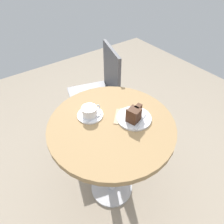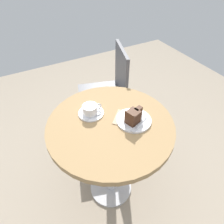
{
  "view_description": "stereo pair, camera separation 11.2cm",
  "coord_description": "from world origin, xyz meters",
  "px_view_note": "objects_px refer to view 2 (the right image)",
  "views": [
    {
      "loc": [
        -0.46,
        -0.64,
        1.52
      ],
      "look_at": [
        0.03,
        0.04,
        0.77
      ],
      "focal_mm": 32.0,
      "sensor_mm": 36.0,
      "label": 1
    },
    {
      "loc": [
        -0.37,
        -0.7,
        1.52
      ],
      "look_at": [
        0.03,
        0.04,
        0.77
      ],
      "focal_mm": 32.0,
      "sensor_mm": 36.0,
      "label": 2
    }
  ],
  "objects_px": {
    "cafe_chair": "(110,88)",
    "cake_plate": "(134,120)",
    "cake_slice": "(133,116)",
    "napkin": "(127,119)",
    "fork": "(138,126)",
    "saucer": "(91,113)",
    "teaspoon": "(91,118)",
    "coffee_cup": "(90,109)"
  },
  "relations": [
    {
      "from": "cake_plate",
      "to": "fork",
      "type": "bearing_deg",
      "value": -103.37
    },
    {
      "from": "saucer",
      "to": "coffee_cup",
      "type": "height_order",
      "value": "coffee_cup"
    },
    {
      "from": "saucer",
      "to": "napkin",
      "type": "bearing_deg",
      "value": -41.09
    },
    {
      "from": "cake_slice",
      "to": "fork",
      "type": "distance_m",
      "value": 0.06
    },
    {
      "from": "coffee_cup",
      "to": "cake_plate",
      "type": "xyz_separation_m",
      "value": [
        0.19,
        -0.17,
        -0.03
      ]
    },
    {
      "from": "cake_slice",
      "to": "cafe_chair",
      "type": "height_order",
      "value": "cafe_chair"
    },
    {
      "from": "teaspoon",
      "to": "saucer",
      "type": "bearing_deg",
      "value": -117.05
    },
    {
      "from": "cake_slice",
      "to": "fork",
      "type": "bearing_deg",
      "value": -89.34
    },
    {
      "from": "saucer",
      "to": "coffee_cup",
      "type": "xyz_separation_m",
      "value": [
        -0.0,
        -0.0,
        0.03
      ]
    },
    {
      "from": "teaspoon",
      "to": "cake_slice",
      "type": "distance_m",
      "value": 0.24
    },
    {
      "from": "cake_slice",
      "to": "napkin",
      "type": "distance_m",
      "value": 0.06
    },
    {
      "from": "cake_plate",
      "to": "saucer",
      "type": "bearing_deg",
      "value": 137.72
    },
    {
      "from": "coffee_cup",
      "to": "teaspoon",
      "type": "xyz_separation_m",
      "value": [
        -0.02,
        -0.04,
        -0.03
      ]
    },
    {
      "from": "cake_slice",
      "to": "napkin",
      "type": "bearing_deg",
      "value": 104.88
    },
    {
      "from": "cake_plate",
      "to": "cafe_chair",
      "type": "bearing_deg",
      "value": 74.44
    },
    {
      "from": "teaspoon",
      "to": "cake_slice",
      "type": "xyz_separation_m",
      "value": [
        0.19,
        -0.14,
        0.04
      ]
    },
    {
      "from": "saucer",
      "to": "napkin",
      "type": "height_order",
      "value": "saucer"
    },
    {
      "from": "cake_plate",
      "to": "napkin",
      "type": "xyz_separation_m",
      "value": [
        -0.02,
        0.03,
        -0.0
      ]
    },
    {
      "from": "coffee_cup",
      "to": "cake_slice",
      "type": "relative_size",
      "value": 1.07
    },
    {
      "from": "fork",
      "to": "cake_plate",
      "type": "bearing_deg",
      "value": -126.54
    },
    {
      "from": "cafe_chair",
      "to": "teaspoon",
      "type": "bearing_deg",
      "value": -21.36
    },
    {
      "from": "cafe_chair",
      "to": "cake_plate",
      "type": "bearing_deg",
      "value": 1.46
    },
    {
      "from": "saucer",
      "to": "teaspoon",
      "type": "xyz_separation_m",
      "value": [
        -0.02,
        -0.05,
        0.01
      ]
    },
    {
      "from": "coffee_cup",
      "to": "cake_plate",
      "type": "relative_size",
      "value": 0.59
    },
    {
      "from": "coffee_cup",
      "to": "saucer",
      "type": "bearing_deg",
      "value": 48.9
    },
    {
      "from": "cake_plate",
      "to": "napkin",
      "type": "height_order",
      "value": "cake_plate"
    },
    {
      "from": "teaspoon",
      "to": "fork",
      "type": "height_order",
      "value": "fork"
    },
    {
      "from": "fork",
      "to": "napkin",
      "type": "bearing_deg",
      "value": -105.62
    },
    {
      "from": "fork",
      "to": "cafe_chair",
      "type": "xyz_separation_m",
      "value": [
        0.18,
        0.65,
        -0.21
      ]
    },
    {
      "from": "cake_slice",
      "to": "napkin",
      "type": "height_order",
      "value": "cake_slice"
    },
    {
      "from": "saucer",
      "to": "coffee_cup",
      "type": "relative_size",
      "value": 1.28
    },
    {
      "from": "coffee_cup",
      "to": "cafe_chair",
      "type": "relative_size",
      "value": 0.13
    },
    {
      "from": "coffee_cup",
      "to": "cake_slice",
      "type": "height_order",
      "value": "cake_slice"
    },
    {
      "from": "fork",
      "to": "teaspoon",
      "type": "bearing_deg",
      "value": -66.21
    },
    {
      "from": "teaspoon",
      "to": "cake_slice",
      "type": "height_order",
      "value": "cake_slice"
    },
    {
      "from": "cake_slice",
      "to": "saucer",
      "type": "bearing_deg",
      "value": 133.58
    },
    {
      "from": "cake_plate",
      "to": "coffee_cup",
      "type": "bearing_deg",
      "value": 139.03
    },
    {
      "from": "saucer",
      "to": "teaspoon",
      "type": "relative_size",
      "value": 1.43
    },
    {
      "from": "teaspoon",
      "to": "cake_plate",
      "type": "height_order",
      "value": "teaspoon"
    },
    {
      "from": "cake_plate",
      "to": "cafe_chair",
      "type": "height_order",
      "value": "cafe_chair"
    },
    {
      "from": "saucer",
      "to": "teaspoon",
      "type": "distance_m",
      "value": 0.05
    },
    {
      "from": "fork",
      "to": "coffee_cup",
      "type": "bearing_deg",
      "value": -74.51
    }
  ]
}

